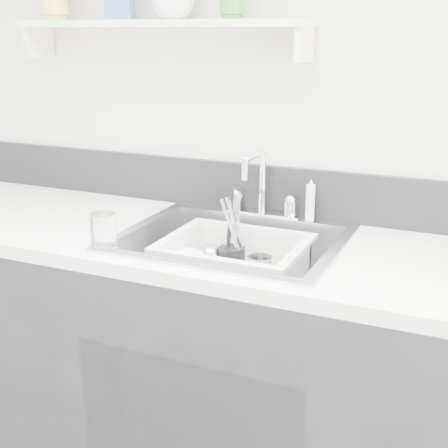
% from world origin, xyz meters
% --- Properties ---
extents(counter_run, '(3.20, 0.62, 0.92)m').
position_xyz_m(counter_run, '(0.00, 1.19, 0.46)').
color(counter_run, black).
rests_on(counter_run, ground).
extents(backsplash, '(3.20, 0.02, 0.16)m').
position_xyz_m(backsplash, '(0.00, 1.49, 1.00)').
color(backsplash, black).
rests_on(backsplash, counter_run).
extents(sink, '(0.64, 0.52, 0.20)m').
position_xyz_m(sink, '(0.00, 1.19, 0.83)').
color(sink, silver).
rests_on(sink, counter_run).
extents(faucet, '(0.26, 0.18, 0.23)m').
position_xyz_m(faucet, '(0.00, 1.44, 0.98)').
color(faucet, silver).
rests_on(faucet, counter_run).
extents(side_sprayer, '(0.03, 0.03, 0.14)m').
position_xyz_m(side_sprayer, '(0.16, 1.44, 0.99)').
color(side_sprayer, silver).
rests_on(side_sprayer, counter_run).
extents(wall_shelf, '(1.00, 0.16, 0.12)m').
position_xyz_m(wall_shelf, '(-0.35, 1.42, 1.51)').
color(wall_shelf, silver).
rests_on(wall_shelf, room_shell).
extents(wash_tub, '(0.44, 0.37, 0.16)m').
position_xyz_m(wash_tub, '(0.01, 1.20, 0.83)').
color(wash_tub, silver).
rests_on(wash_tub, sink).
extents(plate_stack, '(0.24, 0.23, 0.09)m').
position_xyz_m(plate_stack, '(-0.12, 1.14, 0.79)').
color(plate_stack, white).
rests_on(plate_stack, wash_tub).
extents(utensil_cup, '(0.08, 0.08, 0.27)m').
position_xyz_m(utensil_cup, '(-0.03, 1.26, 0.83)').
color(utensil_cup, black).
rests_on(utensil_cup, wash_tub).
extents(ladle, '(0.25, 0.32, 0.09)m').
position_xyz_m(ladle, '(-0.06, 1.19, 0.81)').
color(ladle, silver).
rests_on(ladle, wash_tub).
extents(tumbler_in_tub, '(0.07, 0.07, 0.10)m').
position_xyz_m(tumbler_in_tub, '(0.08, 1.23, 0.82)').
color(tumbler_in_tub, white).
rests_on(tumbler_in_tub, wash_tub).
extents(tumbler_counter, '(0.09, 0.09, 0.10)m').
position_xyz_m(tumbler_counter, '(-0.29, 0.97, 0.97)').
color(tumbler_counter, white).
rests_on(tumbler_counter, counter_run).
extents(bowl_small, '(0.16, 0.16, 0.04)m').
position_xyz_m(bowl_small, '(0.07, 1.12, 0.79)').
color(bowl_small, white).
rests_on(bowl_small, wash_tub).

